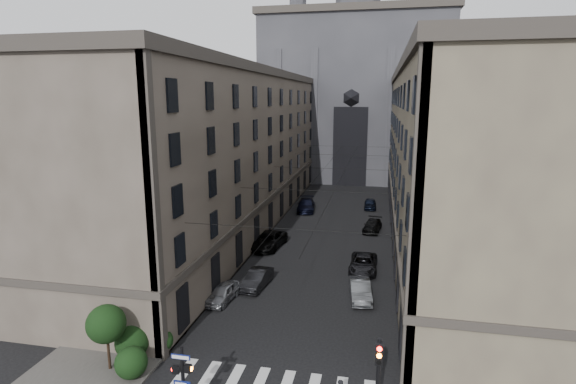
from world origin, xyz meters
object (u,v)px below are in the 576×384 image
Objects in this scene: pedestrian_signal_left at (183,379)px; car_left_far at (306,205)px; traffic_light_right at (378,379)px; car_left_near at (223,293)px; car_right_midnear at (363,264)px; gothic_tower at (355,86)px; car_right_near at (360,290)px; car_right_midfar at (372,226)px; car_right_far at (370,204)px; car_left_midfar at (268,240)px; car_left_midnear at (257,279)px.

car_left_far is at bearing 91.41° from pedestrian_signal_left.
car_left_near is (-11.80, 12.56, -2.62)m from traffic_light_right.
car_left_far is 22.80m from car_right_midnear.
gothic_tower is 13.05× the size of car_right_near.
gothic_tower is at bearing 95.48° from car_right_midnear.
car_right_midfar is 1.11× the size of car_right_far.
pedestrian_signal_left is 0.68× the size of car_left_midfar.
gothic_tower is 9.92× the size of car_left_midfar.
car_left_midfar reaches higher than car_right_far.
gothic_tower reaches higher than car_right_midfar.
car_right_far is at bearing 82.33° from car_right_near.
car_left_midnear is at bearing 92.86° from pedestrian_signal_left.
car_right_midfar is at bearing -47.20° from car_left_far.
car_left_near is 13.07m from car_left_midfar.
traffic_light_right is 28.18m from car_left_midfar.
car_right_midnear is (8.76, -21.05, -0.10)m from car_left_far.
traffic_light_right is (9.11, 0.42, 0.97)m from pedestrian_signal_left.
gothic_tower is 11.15× the size of traffic_light_right.
car_right_midnear reaches higher than car_left_midnear.
car_left_midnear is (1.88, 3.10, 0.05)m from car_left_near.
pedestrian_signal_left reaches higher than car_right_near.
car_right_near is (8.52, -0.54, 0.01)m from car_left_midnear.
car_right_midfar is at bearing 80.64° from car_right_near.
pedestrian_signal_left is at bearing -92.74° from gothic_tower.
car_left_midnear is at bearing -94.30° from gothic_tower.
car_right_midnear is at bearing -73.65° from car_left_far.
car_right_midfar is (10.96, 21.43, -0.01)m from car_left_near.
car_left_midfar is 1.32× the size of car_right_near.
car_left_near is 13.41m from car_right_midnear.
car_left_near is 0.88× the size of car_right_near.
car_left_near is 10.71m from car_right_near.
car_left_far is at bearing 100.32° from car_right_near.
car_left_midnear is 0.84× the size of car_right_midnear.
car_left_far is at bearing 113.45° from car_right_midnear.
car_right_near is at bearing 63.59° from pedestrian_signal_left.
pedestrian_signal_left reaches higher than car_right_midfar.
car_right_far is at bearing 79.33° from car_left_near.
pedestrian_signal_left is 13.35m from car_left_near.
gothic_tower is at bearing 91.65° from car_left_midnear.
car_right_midfar is (-0.84, 33.99, -2.63)m from traffic_light_right.
car_right_near is at bearing 95.29° from traffic_light_right.
car_left_far is at bearing 96.48° from car_left_midnear.
gothic_tower reaches higher than car_right_far.
car_left_midnear is 20.46m from car_right_midfar.
traffic_light_right reaches higher than car_right_midnear.
car_left_midnear is 0.75× the size of car_left_midfar.
car_right_near is at bearing -85.85° from gothic_tower.
car_left_midfar is at bearing 95.49° from car_left_near.
gothic_tower is 13.30× the size of car_left_midnear.
gothic_tower is 42.91m from car_right_midfar.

